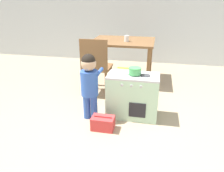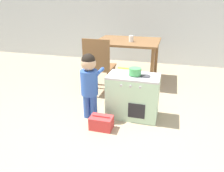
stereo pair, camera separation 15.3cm
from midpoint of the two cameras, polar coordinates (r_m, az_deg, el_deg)
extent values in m
plane|color=tan|center=(2.22, 5.61, -17.48)|extent=(16.00, 16.00, 0.00)
cube|color=silver|center=(5.03, 13.49, 20.31)|extent=(10.00, 0.06, 2.60)
cube|color=#B2DBB7|center=(2.73, 7.07, -2.86)|extent=(0.62, 0.35, 0.53)
cube|color=#B7BABC|center=(2.63, 7.34, 2.55)|extent=(0.62, 0.35, 0.02)
cylinder|color=#38383D|center=(2.62, 7.69, 2.80)|extent=(0.12, 0.12, 0.01)
cylinder|color=#38383D|center=(2.61, 10.40, 2.54)|extent=(0.12, 0.12, 0.01)
cube|color=black|center=(2.61, 8.05, -6.50)|extent=(0.20, 0.01, 0.18)
cylinder|color=#B2B2B7|center=(2.50, 4.17, 0.14)|extent=(0.03, 0.01, 0.03)
cylinder|color=#B2B2B7|center=(2.48, 6.64, -0.11)|extent=(0.03, 0.01, 0.03)
cylinder|color=#B2B2B7|center=(2.47, 9.13, -0.37)|extent=(0.03, 0.01, 0.03)
cylinder|color=#4CAD5B|center=(2.61, 7.75, 3.76)|extent=(0.14, 0.14, 0.08)
cylinder|color=#4CAD5B|center=(2.60, 7.79, 4.53)|extent=(0.15, 0.15, 0.01)
cylinder|color=#B7DB33|center=(2.62, 4.71, 4.66)|extent=(0.14, 0.02, 0.02)
cylinder|color=#335BB7|center=(2.74, -5.02, -5.11)|extent=(0.09, 0.09, 0.32)
cylinder|color=#335BB7|center=(2.71, -3.18, -5.36)|extent=(0.09, 0.09, 0.32)
cylinder|color=#335BB7|center=(2.60, -4.29, 0.89)|extent=(0.21, 0.21, 0.30)
sphere|color=tan|center=(2.52, -4.45, 5.97)|extent=(0.18, 0.18, 0.18)
sphere|color=black|center=(2.51, -4.47, 6.65)|extent=(0.16, 0.16, 0.16)
cylinder|color=#335BB7|center=(2.70, -5.36, 4.07)|extent=(0.04, 0.24, 0.04)
cylinder|color=#335BB7|center=(2.64, -1.59, 3.75)|extent=(0.04, 0.24, 0.04)
cube|color=#D13838|center=(2.54, -1.06, -9.59)|extent=(0.26, 0.17, 0.15)
cylinder|color=#D13838|center=(2.50, -1.07, -7.92)|extent=(0.21, 0.02, 0.02)
cube|color=brown|center=(3.88, 5.30, 11.53)|extent=(1.08, 0.91, 0.03)
cylinder|color=brown|center=(3.71, -3.39, 5.37)|extent=(0.06, 0.06, 0.69)
cylinder|color=brown|center=(3.53, 11.61, 4.06)|extent=(0.06, 0.06, 0.69)
cylinder|color=brown|center=(4.44, -0.08, 8.22)|extent=(0.06, 0.06, 0.69)
cylinder|color=brown|center=(4.29, 12.50, 7.19)|extent=(0.06, 0.06, 0.69)
cube|color=brown|center=(3.32, -1.70, 4.99)|extent=(0.40, 0.40, 0.03)
cube|color=brown|center=(3.09, -2.79, 8.15)|extent=(0.40, 0.02, 0.44)
cylinder|color=brown|center=(3.30, -5.34, 0.66)|extent=(0.04, 0.04, 0.42)
cylinder|color=brown|center=(3.20, 0.35, 0.07)|extent=(0.04, 0.04, 0.42)
cylinder|color=brown|center=(3.60, -3.45, 2.57)|extent=(0.04, 0.04, 0.42)
cylinder|color=brown|center=(3.51, 1.81, 2.07)|extent=(0.04, 0.04, 0.42)
cylinder|color=white|center=(3.75, 6.22, 12.17)|extent=(0.08, 0.08, 0.10)
camera|label=1|loc=(0.08, -88.35, 0.67)|focal=35.00mm
camera|label=2|loc=(0.08, 91.65, -0.67)|focal=35.00mm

